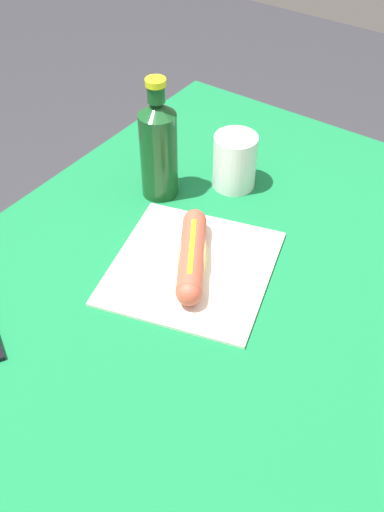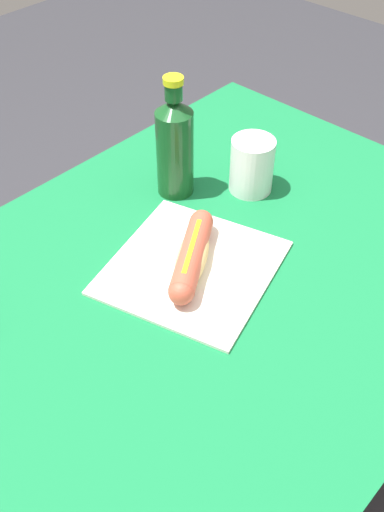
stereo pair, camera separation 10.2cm
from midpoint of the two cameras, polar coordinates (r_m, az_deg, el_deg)
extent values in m
plane|color=#2D2D33|center=(1.64, 1.33, -22.05)|extent=(6.00, 6.00, 0.00)
cylinder|color=brown|center=(1.70, 5.41, 1.70)|extent=(0.07, 0.07, 0.73)
cube|color=brown|center=(1.01, 2.00, -4.28)|extent=(1.19, 0.77, 0.03)
cube|color=#146B38|center=(1.00, 2.02, -3.62)|extent=(1.25, 0.83, 0.00)
cube|color=silver|center=(1.03, 2.81, -1.22)|extent=(0.34, 0.33, 0.01)
ellipsoid|color=#E5BC75|center=(1.02, 2.86, -0.22)|extent=(0.17, 0.13, 0.04)
cylinder|color=#BC4C38|center=(1.01, 2.87, 0.00)|extent=(0.17, 0.13, 0.04)
sphere|color=#BC4C38|center=(1.08, 3.61, 3.19)|extent=(0.04, 0.04, 0.04)
sphere|color=#BC4C38|center=(0.95, 2.02, -3.62)|extent=(0.04, 0.04, 0.04)
cube|color=yellow|center=(1.00, 2.90, 0.81)|extent=(0.12, 0.08, 0.00)
cylinder|color=#14471E|center=(1.16, 0.90, 9.66)|extent=(0.07, 0.07, 0.17)
cone|color=#14471E|center=(1.10, 0.96, 14.00)|extent=(0.07, 0.07, 0.03)
cylinder|color=#14471E|center=(1.09, 0.98, 15.31)|extent=(0.03, 0.03, 0.03)
cylinder|color=yellow|center=(1.08, 1.00, 16.33)|extent=(0.04, 0.04, 0.01)
cylinder|color=white|center=(1.19, 8.20, 8.45)|extent=(0.09, 0.09, 0.11)
camera|label=1|loc=(0.05, -87.13, 2.70)|focal=41.94mm
camera|label=2|loc=(0.05, 92.87, -2.70)|focal=41.94mm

